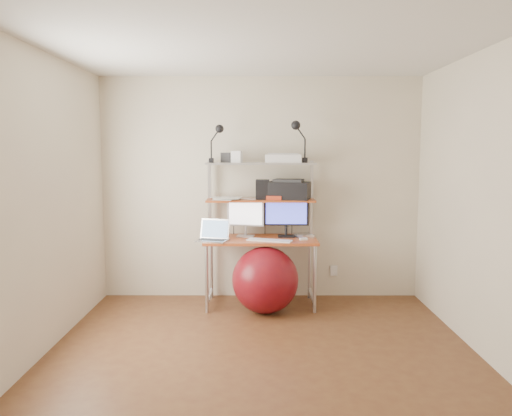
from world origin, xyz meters
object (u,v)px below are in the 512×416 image
at_px(monitor_black, 286,214).
at_px(printer, 288,190).
at_px(exercise_ball, 265,280).
at_px(monitor_silver, 245,215).
at_px(laptop, 214,236).

xyz_separation_m(monitor_black, printer, (0.03, 0.04, 0.27)).
distance_m(monitor_black, exercise_ball, 0.77).
distance_m(monitor_black, printer, 0.27).
relative_size(monitor_silver, exercise_ball, 0.65).
bearing_deg(laptop, monitor_black, 32.79).
distance_m(laptop, exercise_ball, 0.71).
height_order(laptop, exercise_ball, laptop).
bearing_deg(monitor_black, monitor_silver, 179.95).
height_order(monitor_black, printer, printer).
relative_size(monitor_silver, printer, 0.87).
bearing_deg(monitor_silver, laptop, -134.43).
xyz_separation_m(monitor_black, laptop, (-0.78, -0.24, -0.20)).
relative_size(monitor_silver, laptop, 1.21).
relative_size(printer, exercise_ball, 0.76).
distance_m(monitor_silver, printer, 0.55).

